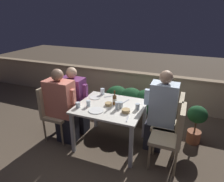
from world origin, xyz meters
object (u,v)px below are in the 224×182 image
object	(u,v)px
person_coral_top	(62,107)
person_blue_shirt	(160,112)
chair_left_far	(66,100)
beer_bottle	(115,99)
potted_plant	(196,121)
chair_left_near	(53,108)
person_purple_stripe	(75,100)
chair_right_far	(173,120)
chair_right_near	(174,133)

from	to	relation	value
person_coral_top	person_blue_shirt	size ratio (longest dim) A/B	0.96
chair_left_far	beer_bottle	xyz separation A→B (m)	(0.99, -0.12, 0.23)
person_blue_shirt	beer_bottle	distance (m)	0.72
beer_bottle	potted_plant	xyz separation A→B (m)	(1.24, 0.50, -0.39)
chair_left_near	person_purple_stripe	bearing A→B (deg)	56.17
chair_right_far	person_blue_shirt	size ratio (longest dim) A/B	0.72
person_coral_top	beer_bottle	distance (m)	0.87
person_coral_top	chair_right_near	bearing A→B (deg)	-0.27
person_purple_stripe	beer_bottle	world-z (taller)	person_purple_stripe
chair_left_near	beer_bottle	world-z (taller)	chair_left_near
chair_left_far	person_blue_shirt	xyz separation A→B (m)	(1.69, -0.00, 0.09)
chair_right_far	person_blue_shirt	xyz separation A→B (m)	(-0.20, -0.00, 0.09)
chair_left_near	chair_right_far	size ratio (longest dim) A/B	1.00
chair_left_near	potted_plant	size ratio (longest dim) A/B	1.42
chair_right_far	person_blue_shirt	bearing A→B (deg)	-180.00
person_coral_top	chair_right_far	distance (m)	1.75
chair_left_far	beer_bottle	distance (m)	1.03
person_blue_shirt	potted_plant	distance (m)	0.71
chair_left_near	potted_plant	world-z (taller)	chair_left_near
person_blue_shirt	beer_bottle	xyz separation A→B (m)	(-0.70, -0.11, 0.14)
chair_left_near	person_blue_shirt	size ratio (longest dim) A/B	0.72
chair_left_near	person_coral_top	world-z (taller)	person_coral_top
person_purple_stripe	chair_right_near	size ratio (longest dim) A/B	1.26
person_coral_top	potted_plant	xyz separation A→B (m)	(2.06, 0.73, -0.22)
chair_right_near	potted_plant	bearing A→B (deg)	67.63
person_purple_stripe	person_blue_shirt	world-z (taller)	person_blue_shirt
chair_left_near	chair_right_far	xyz separation A→B (m)	(1.92, 0.34, 0.00)
person_purple_stripe	chair_right_near	distance (m)	1.76
chair_left_far	person_blue_shirt	world-z (taller)	person_blue_shirt
person_purple_stripe	potted_plant	xyz separation A→B (m)	(2.03, 0.38, -0.19)
chair_left_far	chair_right_near	xyz separation A→B (m)	(1.93, -0.35, 0.00)
chair_left_near	chair_left_far	xyz separation A→B (m)	(0.03, 0.34, 0.00)
person_blue_shirt	beer_bottle	world-z (taller)	person_blue_shirt
person_coral_top	person_blue_shirt	bearing A→B (deg)	12.60
chair_left_near	person_blue_shirt	xyz separation A→B (m)	(1.72, 0.34, 0.09)
chair_left_far	chair_right_far	world-z (taller)	same
chair_left_far	chair_right_far	size ratio (longest dim) A/B	1.00
person_coral_top	beer_bottle	size ratio (longest dim) A/B	5.44
chair_left_near	chair_right_near	xyz separation A→B (m)	(1.96, -0.01, 0.00)
beer_bottle	person_blue_shirt	bearing A→B (deg)	9.04
chair_left_near	person_coral_top	size ratio (longest dim) A/B	0.76
chair_right_near	chair_right_far	bearing A→B (deg)	96.40
chair_right_near	person_blue_shirt	world-z (taller)	person_blue_shirt
person_coral_top	chair_right_near	distance (m)	1.76
chair_right_near	person_blue_shirt	size ratio (longest dim) A/B	0.72
chair_right_far	beer_bottle	bearing A→B (deg)	-172.93
person_purple_stripe	beer_bottle	bearing A→B (deg)	-8.29
chair_right_near	potted_plant	world-z (taller)	chair_right_near
chair_left_far	chair_right_near	world-z (taller)	same
person_blue_shirt	potted_plant	bearing A→B (deg)	35.62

